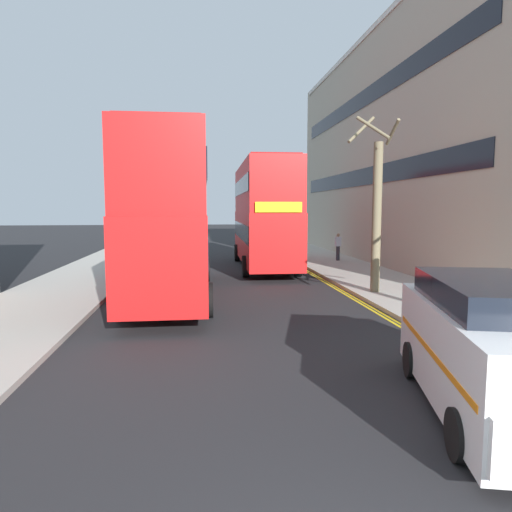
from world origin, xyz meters
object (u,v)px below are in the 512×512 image
object	(u,v)px
double_decker_bus_oncoming	(264,212)
pedestrian_far	(338,246)
taxi_minivan	(496,350)
double_decker_bus_away	(171,214)

from	to	relation	value
double_decker_bus_oncoming	pedestrian_far	bearing A→B (deg)	20.56
taxi_minivan	pedestrian_far	xyz separation A→B (m)	(3.72, 19.85, -0.08)
double_decker_bus_away	taxi_minivan	distance (m)	11.96
double_decker_bus_oncoming	pedestrian_far	distance (m)	5.47
double_decker_bus_oncoming	taxi_minivan	xyz separation A→B (m)	(1.03, -18.07, -1.96)
double_decker_bus_away	pedestrian_far	size ratio (longest dim) A/B	6.68
taxi_minivan	double_decker_bus_oncoming	bearing A→B (deg)	93.27
double_decker_bus_away	double_decker_bus_oncoming	distance (m)	8.83
pedestrian_far	taxi_minivan	bearing A→B (deg)	-100.62
double_decker_bus_oncoming	pedestrian_far	xyz separation A→B (m)	(4.75, 1.78, -2.04)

